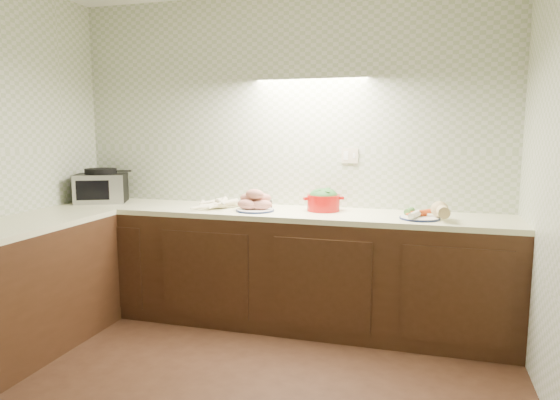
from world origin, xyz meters
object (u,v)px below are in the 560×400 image
(parsnip_pile, at_px, (216,205))
(sweet_potato_plate, at_px, (255,203))
(onion_bowl, at_px, (263,202))
(veg_plate, at_px, (429,213))
(toaster_oven, at_px, (101,187))
(dutch_oven, at_px, (323,200))

(parsnip_pile, distance_m, sweet_potato_plate, 0.32)
(onion_bowl, bearing_deg, veg_plate, -8.45)
(toaster_oven, height_order, dutch_oven, toaster_oven)
(sweet_potato_plate, relative_size, onion_bowl, 2.06)
(veg_plate, bearing_deg, parsnip_pile, -179.60)
(parsnip_pile, bearing_deg, toaster_oven, 174.96)
(sweet_potato_plate, relative_size, veg_plate, 0.88)
(toaster_oven, height_order, onion_bowl, toaster_oven)
(dutch_oven, height_order, veg_plate, dutch_oven)
(toaster_oven, height_order, sweet_potato_plate, toaster_oven)
(sweet_potato_plate, height_order, onion_bowl, sweet_potato_plate)
(sweet_potato_plate, distance_m, veg_plate, 1.29)
(sweet_potato_plate, distance_m, onion_bowl, 0.19)
(dutch_oven, bearing_deg, parsnip_pile, 167.69)
(parsnip_pile, xyz_separation_m, sweet_potato_plate, (0.32, 0.02, 0.03))
(toaster_oven, height_order, veg_plate, toaster_oven)
(toaster_oven, xyz_separation_m, sweet_potato_plate, (1.43, -0.08, -0.07))
(dutch_oven, bearing_deg, toaster_oven, 158.34)
(parsnip_pile, distance_m, onion_bowl, 0.38)
(onion_bowl, distance_m, veg_plate, 1.30)
(veg_plate, bearing_deg, dutch_oven, 168.69)
(toaster_oven, distance_m, parsnip_pile, 1.12)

